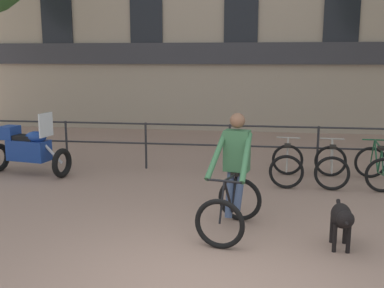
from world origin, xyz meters
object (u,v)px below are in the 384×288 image
(cyclist_with_bike, at_px, (233,179))
(parked_bicycle_mid_left, at_px, (331,166))
(parked_bicycle_mid_right, at_px, (377,167))
(parked_motorcycle, at_px, (28,149))
(parked_bicycle_near_lamp, at_px, (287,164))
(dog, at_px, (342,218))

(cyclist_with_bike, bearing_deg, parked_bicycle_mid_left, 68.53)
(cyclist_with_bike, xyz_separation_m, parked_bicycle_mid_right, (2.68, 2.77, -0.41))
(parked_motorcycle, xyz_separation_m, parked_bicycle_mid_left, (6.30, 0.20, -0.20))
(parked_bicycle_mid_right, bearing_deg, parked_bicycle_near_lamp, 1.44)
(dog, height_order, parked_motorcycle, parked_motorcycle)
(parked_motorcycle, bearing_deg, cyclist_with_bike, -109.14)
(cyclist_with_bike, distance_m, parked_bicycle_mid_left, 3.33)
(dog, xyz_separation_m, parked_motorcycle, (-5.92, 3.06, 0.12))
(parked_motorcycle, bearing_deg, parked_bicycle_mid_left, -77.59)
(dog, xyz_separation_m, parked_bicycle_mid_left, (0.38, 3.26, -0.08))
(parked_bicycle_mid_left, bearing_deg, parked_motorcycle, 9.18)
(dog, bearing_deg, cyclist_with_bike, 163.52)
(parked_bicycle_near_lamp, xyz_separation_m, parked_bicycle_mid_right, (1.73, -0.00, 0.00))
(parked_bicycle_near_lamp, height_order, parked_bicycle_mid_right, same)
(parked_bicycle_near_lamp, bearing_deg, parked_bicycle_mid_right, -175.01)
(parked_motorcycle, distance_m, parked_bicycle_near_lamp, 5.44)
(parked_bicycle_mid_left, height_order, parked_bicycle_mid_right, same)
(cyclist_with_bike, relative_size, parked_motorcycle, 0.93)
(dog, height_order, parked_bicycle_mid_right, parked_bicycle_mid_right)
(parked_bicycle_near_lamp, bearing_deg, dog, 103.44)
(parked_motorcycle, relative_size, parked_bicycle_mid_right, 1.62)
(cyclist_with_bike, relative_size, dog, 1.89)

